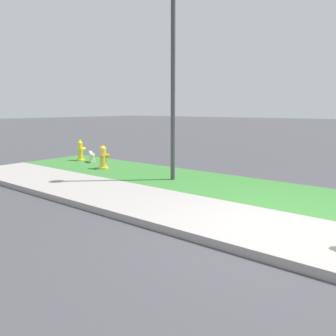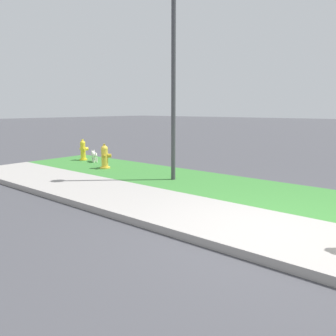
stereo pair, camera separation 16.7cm
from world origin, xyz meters
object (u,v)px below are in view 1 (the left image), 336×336
Objects in this scene: fire_hydrant_by_grass_verge at (103,157)px; street_lamp at (173,43)px; fire_hydrant_at_driveway at (80,150)px; small_white_dog at (92,155)px.

street_lamp is (2.59, 0.05, 2.96)m from fire_hydrant_by_grass_verge.
fire_hydrant_by_grass_verge is at bearing -7.29° from fire_hydrant_at_driveway.
fire_hydrant_by_grass_verge reaches higher than small_white_dog.
street_lamp reaches higher than fire_hydrant_at_driveway.
small_white_dog is (0.60, 0.00, -0.11)m from fire_hydrant_at_driveway.
fire_hydrant_by_grass_verge is (1.84, -0.58, 0.00)m from fire_hydrant_at_driveway.
small_white_dog is 0.09× the size of street_lamp.
small_white_dog is at bearing -156.46° from fire_hydrant_by_grass_verge.
fire_hydrant_at_driveway is 5.36m from street_lamp.
street_lamp is at bearing -160.19° from small_white_dog.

